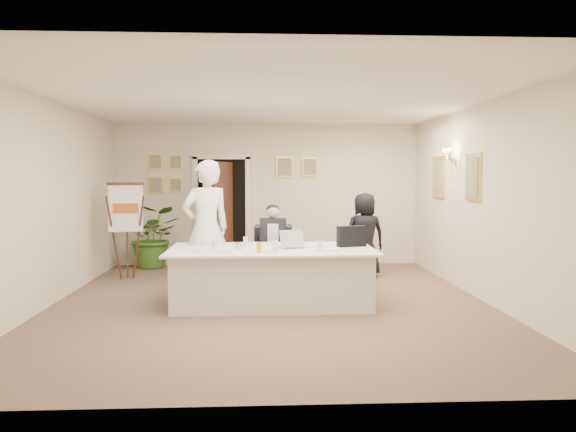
# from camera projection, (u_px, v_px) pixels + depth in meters

# --- Properties ---
(floor) EXTENTS (7.00, 7.00, 0.00)m
(floor) POSITION_uv_depth(u_px,v_px,m) (271.00, 303.00, 7.80)
(floor) COLOR brown
(floor) RESTS_ON ground
(ceiling) EXTENTS (6.00, 7.00, 0.02)m
(ceiling) POSITION_uv_depth(u_px,v_px,m) (270.00, 100.00, 7.60)
(ceiling) COLOR white
(ceiling) RESTS_ON wall_back
(wall_back) EXTENTS (6.00, 0.10, 2.80)m
(wall_back) POSITION_uv_depth(u_px,v_px,m) (267.00, 195.00, 11.18)
(wall_back) COLOR beige
(wall_back) RESTS_ON floor
(wall_front) EXTENTS (6.00, 0.10, 2.80)m
(wall_front) POSITION_uv_depth(u_px,v_px,m) (280.00, 224.00, 4.21)
(wall_front) COLOR beige
(wall_front) RESTS_ON floor
(wall_left) EXTENTS (0.10, 7.00, 2.80)m
(wall_left) POSITION_uv_depth(u_px,v_px,m) (48.00, 203.00, 7.55)
(wall_left) COLOR beige
(wall_left) RESTS_ON floor
(wall_right) EXTENTS (0.10, 7.00, 2.80)m
(wall_right) POSITION_uv_depth(u_px,v_px,m) (485.00, 202.00, 7.85)
(wall_right) COLOR beige
(wall_right) RESTS_ON floor
(doorway) EXTENTS (1.14, 0.86, 2.20)m
(doorway) POSITION_uv_depth(u_px,v_px,m) (222.00, 213.00, 10.99)
(doorway) COLOR black
(doorway) RESTS_ON floor
(pictures_back_wall) EXTENTS (3.40, 0.06, 0.80)m
(pictures_back_wall) POSITION_uv_depth(u_px,v_px,m) (227.00, 172.00, 11.08)
(pictures_back_wall) COLOR #E8CB4F
(pictures_back_wall) RESTS_ON wall_back
(pictures_right_wall) EXTENTS (0.06, 2.20, 0.80)m
(pictures_right_wall) POSITION_uv_depth(u_px,v_px,m) (454.00, 177.00, 9.02)
(pictures_right_wall) COLOR #E8CB4F
(pictures_right_wall) RESTS_ON wall_right
(wall_sconce) EXTENTS (0.20, 0.30, 0.24)m
(wall_sconce) POSITION_uv_depth(u_px,v_px,m) (450.00, 155.00, 8.99)
(wall_sconce) COLOR gold
(wall_sconce) RESTS_ON wall_right
(conference_table) EXTENTS (2.80, 1.49, 0.78)m
(conference_table) POSITION_uv_depth(u_px,v_px,m) (272.00, 276.00, 7.72)
(conference_table) COLOR silver
(conference_table) RESTS_ON floor
(seated_man) EXTENTS (0.69, 0.72, 1.34)m
(seated_man) POSITION_uv_depth(u_px,v_px,m) (273.00, 246.00, 8.85)
(seated_man) COLOR black
(seated_man) RESTS_ON floor
(flip_chart) EXTENTS (0.58, 0.40, 1.62)m
(flip_chart) POSITION_uv_depth(u_px,v_px,m) (126.00, 236.00, 9.56)
(flip_chart) COLOR black
(flip_chart) RESTS_ON floor
(standing_man) EXTENTS (0.87, 0.76, 2.00)m
(standing_man) POSITION_uv_depth(u_px,v_px,m) (206.00, 229.00, 8.18)
(standing_man) COLOR white
(standing_man) RESTS_ON floor
(standing_woman) EXTENTS (0.79, 0.57, 1.48)m
(standing_woman) POSITION_uv_depth(u_px,v_px,m) (364.00, 235.00, 9.82)
(standing_woman) COLOR black
(standing_woman) RESTS_ON floor
(potted_palm) EXTENTS (1.12, 0.98, 1.21)m
(potted_palm) POSITION_uv_depth(u_px,v_px,m) (153.00, 236.00, 10.83)
(potted_palm) COLOR #346421
(potted_palm) RESTS_ON floor
(laptop) EXTENTS (0.42, 0.43, 0.28)m
(laptop) POSITION_uv_depth(u_px,v_px,m) (291.00, 238.00, 7.75)
(laptop) COLOR #B7BABC
(laptop) RESTS_ON conference_table
(laptop_bag) EXTENTS (0.43, 0.23, 0.29)m
(laptop_bag) POSITION_uv_depth(u_px,v_px,m) (351.00, 236.00, 7.87)
(laptop_bag) COLOR black
(laptop_bag) RESTS_ON conference_table
(paper_stack) EXTENTS (0.33, 0.24, 0.03)m
(paper_stack) POSITION_uv_depth(u_px,v_px,m) (328.00, 249.00, 7.45)
(paper_stack) COLOR white
(paper_stack) RESTS_ON conference_table
(plate_left) EXTENTS (0.22, 0.22, 0.01)m
(plate_left) POSITION_uv_depth(u_px,v_px,m) (199.00, 251.00, 7.34)
(plate_left) COLOR white
(plate_left) RESTS_ON conference_table
(plate_mid) EXTENTS (0.26, 0.26, 0.01)m
(plate_mid) POSITION_uv_depth(u_px,v_px,m) (224.00, 252.00, 7.25)
(plate_mid) COLOR white
(plate_mid) RESTS_ON conference_table
(plate_near) EXTENTS (0.21, 0.21, 0.01)m
(plate_near) POSITION_uv_depth(u_px,v_px,m) (269.00, 252.00, 7.21)
(plate_near) COLOR white
(plate_near) RESTS_ON conference_table
(glass_a) EXTENTS (0.08, 0.08, 0.14)m
(glass_a) POSITION_uv_depth(u_px,v_px,m) (215.00, 245.00, 7.51)
(glass_a) COLOR silver
(glass_a) RESTS_ON conference_table
(glass_b) EXTENTS (0.08, 0.08, 0.14)m
(glass_b) POSITION_uv_depth(u_px,v_px,m) (275.00, 246.00, 7.37)
(glass_b) COLOR silver
(glass_b) RESTS_ON conference_table
(glass_c) EXTENTS (0.07, 0.07, 0.14)m
(glass_c) POSITION_uv_depth(u_px,v_px,m) (319.00, 246.00, 7.36)
(glass_c) COLOR silver
(glass_c) RESTS_ON conference_table
(glass_d) EXTENTS (0.07, 0.07, 0.14)m
(glass_d) POSITION_uv_depth(u_px,v_px,m) (246.00, 242.00, 7.87)
(glass_d) COLOR silver
(glass_d) RESTS_ON conference_table
(oj_glass) EXTENTS (0.07, 0.07, 0.13)m
(oj_glass) POSITION_uv_depth(u_px,v_px,m) (259.00, 247.00, 7.26)
(oj_glass) COLOR orange
(oj_glass) RESTS_ON conference_table
(steel_jug) EXTENTS (0.12, 0.12, 0.11)m
(steel_jug) POSITION_uv_depth(u_px,v_px,m) (238.00, 246.00, 7.51)
(steel_jug) COLOR silver
(steel_jug) RESTS_ON conference_table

